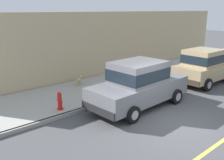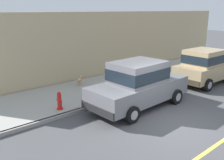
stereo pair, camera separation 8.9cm
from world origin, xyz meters
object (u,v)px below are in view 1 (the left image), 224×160
car_grey_sedan (139,84)px  car_tan_hatchback (204,66)px  dog_tan (79,79)px  fire_hydrant (60,101)px

car_grey_sedan → car_tan_hatchback: (0.01, 5.15, -0.01)m
car_grey_sedan → dog_tan: bearing=-174.9°
car_tan_hatchback → dog_tan: car_tan_hatchback is taller
car_grey_sedan → fire_hydrant: bearing=-118.9°
car_grey_sedan → car_tan_hatchback: bearing=89.9°
car_grey_sedan → dog_tan: 3.88m
car_tan_hatchback → dog_tan: size_ratio=6.28×
car_tan_hatchback → fire_hydrant: car_tan_hatchback is taller
fire_hydrant → car_tan_hatchback: bearing=78.9°
car_tan_hatchback → fire_hydrant: (-1.56, -7.96, -0.50)m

